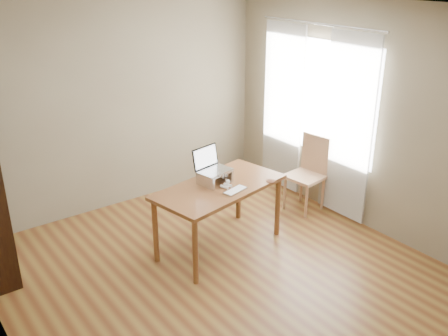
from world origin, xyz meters
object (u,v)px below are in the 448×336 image
(keyboard, at_px, (235,191))
(cat, at_px, (212,177))
(desk, at_px, (219,193))
(laptop, at_px, (211,164))
(chair, at_px, (309,171))

(keyboard, relative_size, cat, 0.61)
(desk, xyz_separation_m, keyboard, (0.04, -0.22, 0.10))
(keyboard, bearing_deg, laptop, 83.43)
(chair, bearing_deg, keyboard, -174.84)
(chair, bearing_deg, desk, 176.43)
(chair, bearing_deg, cat, 172.14)
(desk, relative_size, keyboard, 5.17)
(laptop, relative_size, cat, 0.80)
(keyboard, xyz_separation_m, chair, (1.43, 0.31, -0.24))
(cat, height_order, chair, chair)
(cat, bearing_deg, desk, -98.79)
(laptop, height_order, keyboard, laptop)
(laptop, distance_m, chair, 1.54)
(desk, height_order, keyboard, keyboard)
(desk, bearing_deg, laptop, 79.62)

